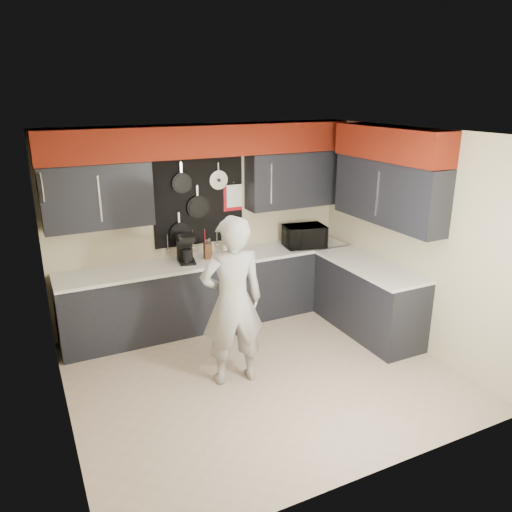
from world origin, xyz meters
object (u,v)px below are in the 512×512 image
coffee_maker (186,248)px  person (232,302)px  knife_block (208,251)px  microwave (304,236)px  utensil_crock (227,249)px

coffee_maker → person: (0.03, -1.39, -0.19)m
knife_block → person: bearing=-95.9°
microwave → coffee_maker: size_ratio=1.52×
microwave → coffee_maker: bearing=-174.4°
coffee_maker → utensil_crock: bearing=19.2°
microwave → person: size_ratio=0.30×
person → coffee_maker: bearing=-81.2°
microwave → knife_block: 1.39m
knife_block → utensil_crock: size_ratio=1.43×
coffee_maker → knife_block: bearing=14.0°
coffee_maker → microwave: bearing=7.8°
microwave → knife_block: size_ratio=2.63×
microwave → utensil_crock: bearing=179.4°
knife_block → coffee_maker: size_ratio=0.58×
person → knife_block: bearing=-93.3°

